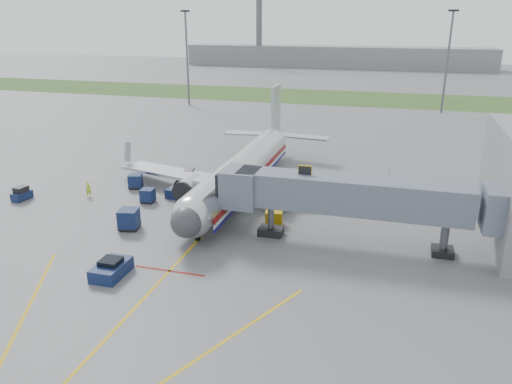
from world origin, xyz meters
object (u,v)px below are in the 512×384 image
(pushback_tug, at_px, (111,269))
(ramp_worker, at_px, (89,189))
(baggage_tug, at_px, (22,194))
(belt_loader, at_px, (180,189))
(airliner, at_px, (242,171))

(pushback_tug, bearing_deg, ramp_worker, 128.44)
(baggage_tug, height_order, ramp_worker, ramp_worker)
(ramp_worker, bearing_deg, baggage_tug, 176.54)
(pushback_tug, xyz_separation_m, ramp_worker, (-12.18, 15.34, 0.23))
(pushback_tug, relative_size, ramp_worker, 2.07)
(pushback_tug, distance_m, baggage_tug, 22.38)
(pushback_tug, xyz_separation_m, belt_loader, (-2.70, 19.02, 0.01))
(pushback_tug, height_order, baggage_tug, baggage_tug)
(airliner, xyz_separation_m, pushback_tug, (-4.00, -21.14, -2.06))
(belt_loader, relative_size, ramp_worker, 3.06)
(airliner, distance_m, ramp_worker, 17.29)
(baggage_tug, relative_size, belt_loader, 0.46)
(airliner, height_order, ramp_worker, airliner)
(ramp_worker, bearing_deg, pushback_tug, -79.65)
(baggage_tug, bearing_deg, airliner, 21.15)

